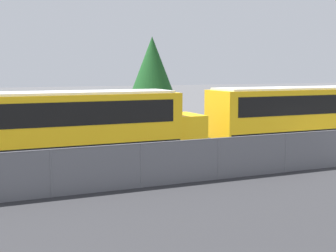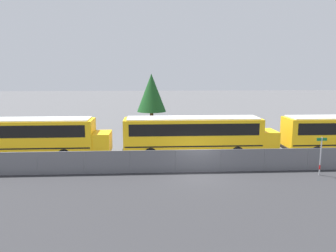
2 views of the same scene
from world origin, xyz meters
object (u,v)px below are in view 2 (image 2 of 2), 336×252
school_bus_1 (26,135)px  school_bus_2 (196,133)px  street_sign (321,155)px  tree_0 (151,93)px

school_bus_1 → school_bus_2: size_ratio=1.00×
school_bus_1 → street_sign: size_ratio=4.83×
school_bus_2 → tree_0: tree_0 is taller
street_sign → tree_0: size_ratio=0.39×
tree_0 → school_bus_2: bearing=-76.0°
street_sign → tree_0: 22.67m
school_bus_2 → street_sign: size_ratio=4.83×
school_bus_1 → street_sign: 21.80m
tree_0 → school_bus_1: bearing=-125.4°
school_bus_2 → tree_0: (-3.50, 14.06, 2.40)m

